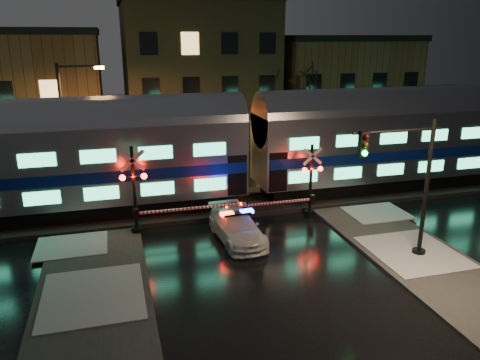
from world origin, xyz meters
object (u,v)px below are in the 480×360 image
Objects in this scene: crossing_signal_right at (304,188)px; traffic_light at (408,188)px; police_car at (237,227)px; streetlight at (68,122)px; crossing_signal_left at (143,199)px.

crossing_signal_right is 6.05m from traffic_light.
streetlight reaches higher than police_car.
crossing_signal_right is 0.91× the size of traffic_light.
crossing_signal_left is (-3.99, 1.85, 1.11)m from police_car.
streetlight is (-11.46, 6.70, 2.79)m from crossing_signal_right.
police_car is 7.48m from traffic_light.
crossing_signal_left is (-8.02, 0.01, 0.19)m from crossing_signal_right.
crossing_signal_right is at bearing -30.32° from streetlight.
crossing_signal_left is at bearing 164.47° from traffic_light.
crossing_signal_left reaches higher than crossing_signal_right.
traffic_light is at bearing -42.11° from streetlight.
police_car is 4.52m from crossing_signal_right.
traffic_light is (10.04, -5.50, 1.36)m from crossing_signal_left.
crossing_signal_right is 13.57m from streetlight.
crossing_signal_right reaches higher than police_car.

